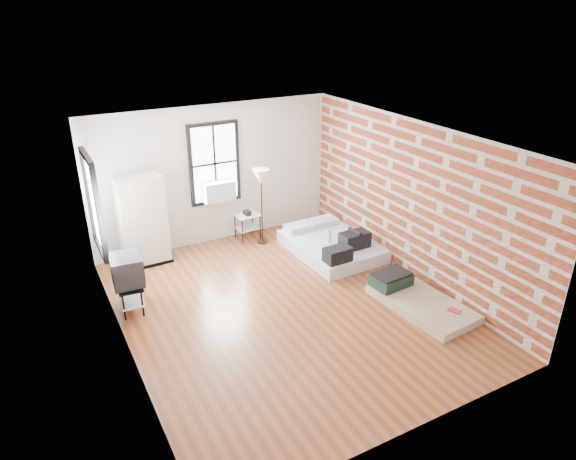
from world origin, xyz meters
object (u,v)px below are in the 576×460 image
side_table (247,220)px  floor_lamp (261,181)px  wardrobe (143,221)px  mattress_main (332,245)px  mattress_bare (414,298)px  tv_stand (127,272)px

side_table → floor_lamp: bearing=-60.4°
wardrobe → floor_lamp: (2.32, -0.25, 0.49)m
mattress_main → side_table: (-1.19, 1.41, 0.25)m
mattress_bare → wardrobe: (-3.50, 3.56, 0.74)m
mattress_main → side_table: side_table is taller
mattress_main → tv_stand: size_ratio=2.07×
wardrobe → tv_stand: 1.63m
wardrobe → floor_lamp: bearing=-7.7°
mattress_bare → floor_lamp: (-1.18, 3.30, 1.23)m
tv_stand → mattress_bare: bearing=-21.6°
mattress_main → mattress_bare: (0.17, -2.22, -0.06)m
mattress_main → floor_lamp: floor_lamp is taller
wardrobe → side_table: bearing=0.4°
floor_lamp → tv_stand: (-2.95, -1.24, -0.66)m
tv_stand → mattress_main: bearing=7.1°
floor_lamp → tv_stand: floor_lamp is taller
wardrobe → floor_lamp: size_ratio=1.09×
floor_lamp → tv_stand: bearing=-157.3°
mattress_main → wardrobe: 3.65m
tv_stand → wardrobe: bearing=71.9°
side_table → mattress_main: bearing=-49.8°
wardrobe → tv_stand: wardrobe is taller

